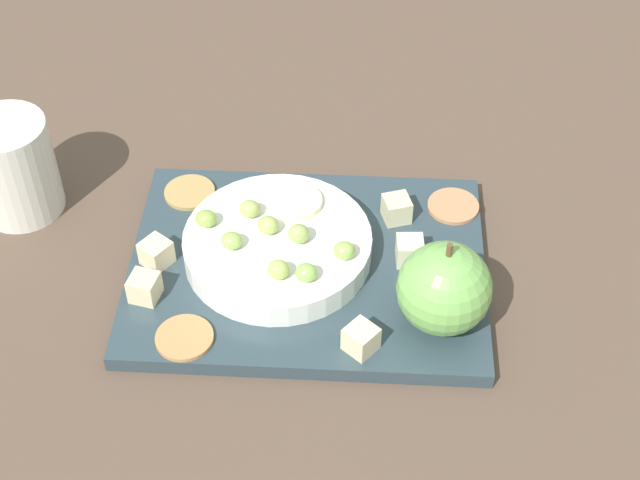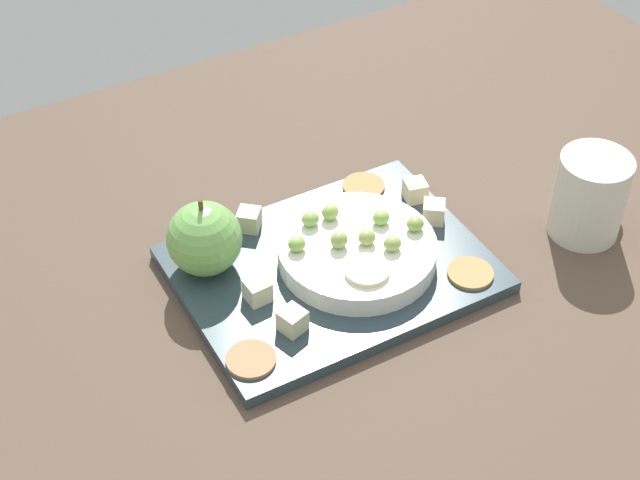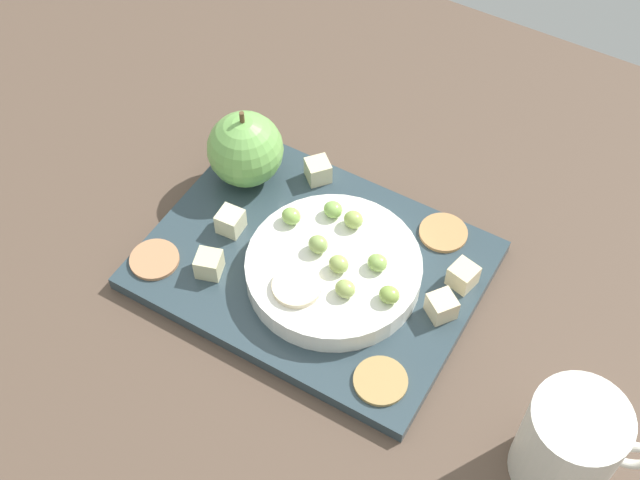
{
  "view_description": "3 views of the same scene",
  "coord_description": "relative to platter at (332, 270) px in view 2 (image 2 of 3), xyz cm",
  "views": [
    {
      "loc": [
        -0.45,
        61.27,
        67.76
      ],
      "look_at": [
        2.92,
        1.17,
        7.35
      ],
      "focal_mm": 53.55,
      "sensor_mm": 36.0,
      "label": 1
    },
    {
      "loc": [
        -33.22,
        -63.34,
        76.78
      ],
      "look_at": [
        3.75,
        3.08,
        7.97
      ],
      "focal_mm": 54.51,
      "sensor_mm": 36.0,
      "label": 2
    },
    {
      "loc": [
        29.62,
        -39.7,
        72.05
      ],
      "look_at": [
        4.78,
        2.72,
        7.62
      ],
      "focal_mm": 46.87,
      "sensor_mm": 36.0,
      "label": 3
    }
  ],
  "objects": [
    {
      "name": "table",
      "position": [
        -4.5,
        -1.81,
        -2.56
      ],
      "size": [
        142.01,
        96.9,
        3.59
      ],
      "primitive_type": "cube",
      "color": "brown",
      "rests_on": "ground"
    },
    {
      "name": "platter",
      "position": [
        0.0,
        0.0,
        0.0
      ],
      "size": [
        32.15,
        24.14,
        1.53
      ],
      "primitive_type": "cube",
      "color": "#2E3F47",
      "rests_on": "table"
    },
    {
      "name": "serving_dish",
      "position": [
        2.72,
        -0.66,
        1.98
      ],
      "size": [
        17.05,
        17.05,
        2.43
      ],
      "primitive_type": "cylinder",
      "color": "white",
      "rests_on": "platter"
    },
    {
      "name": "apple_whole",
      "position": [
        -11.8,
        6.22,
        4.76
      ],
      "size": [
        7.99,
        7.99,
        7.99
      ],
      "primitive_type": "sphere",
      "color": "#74B455",
      "rests_on": "platter"
    },
    {
      "name": "apple_stem",
      "position": [
        -11.8,
        6.22,
        9.35
      ],
      "size": [
        0.5,
        0.5,
        1.2
      ],
      "primitive_type": "cylinder",
      "color": "brown",
      "rests_on": "apple_whole"
    },
    {
      "name": "cheese_cube_0",
      "position": [
        -8.04,
        -6.21,
        1.96
      ],
      "size": [
        3.01,
        3.01,
        2.39
      ],
      "primitive_type": "cube",
      "rotation": [
        0.0,
        0.0,
        0.31
      ],
      "color": "beige",
      "rests_on": "platter"
    },
    {
      "name": "cheese_cube_1",
      "position": [
        -9.21,
        -0.76,
        1.96
      ],
      "size": [
        2.54,
        2.54,
        2.39
      ],
      "primitive_type": "cube",
      "rotation": [
        0.0,
        0.0,
        0.07
      ],
      "color": "beige",
      "rests_on": "platter"
    },
    {
      "name": "cheese_cube_2",
      "position": [
        13.82,
        4.98,
        1.96
      ],
      "size": [
        2.86,
        2.86,
        2.39
      ],
      "primitive_type": "cube",
      "rotation": [
        0.0,
        0.0,
        1.35
      ],
      "color": "beige",
      "rests_on": "platter"
    },
    {
      "name": "cheese_cube_3",
      "position": [
        13.54,
        0.79,
        1.96
      ],
      "size": [
        3.34,
        3.34,
        2.39
      ],
      "primitive_type": "cube",
      "rotation": [
        0.0,
        0.0,
        0.94
      ],
      "color": "beige",
      "rests_on": "platter"
    },
    {
      "name": "cheese_cube_4",
      "position": [
        -5.09,
        9.67,
        1.96
      ],
      "size": [
        3.37,
        3.37,
        2.39
      ],
      "primitive_type": "cube",
      "rotation": [
        0.0,
        0.0,
        0.87
      ],
      "color": "beige",
      "rests_on": "platter"
    },
    {
      "name": "cracker_0",
      "position": [
        12.04,
        -8.49,
        0.96
      ],
      "size": [
        4.93,
        4.93,
        0.4
      ],
      "primitive_type": "cylinder",
      "color": "tan",
      "rests_on": "platter"
    },
    {
      "name": "cracker_1",
      "position": [
        9.71,
        9.56,
        0.96
      ],
      "size": [
        4.93,
        4.93,
        0.4
      ],
      "primitive_type": "cylinder",
      "color": "tan",
      "rests_on": "platter"
    },
    {
      "name": "cracker_2",
      "position": [
        -13.52,
        -7.95,
        0.96
      ],
      "size": [
        4.93,
        4.93,
        0.4
      ],
      "primitive_type": "cylinder",
      "color": "tan",
      "rests_on": "platter"
    },
    {
      "name": "grape_0",
      "position": [
        2.15,
        4.2,
        4.08
      ],
      "size": [
        1.94,
        1.75,
        1.77
      ],
      "primitive_type": "ellipsoid",
      "color": "#9FBA58",
      "rests_on": "serving_dish"
    },
    {
      "name": "grape_1",
      "position": [
        0.72,
        -0.19,
        4.12
      ],
      "size": [
        1.94,
        1.75,
        1.84
      ],
      "primitive_type": "ellipsoid",
      "color": "#92B05B",
      "rests_on": "serving_dish"
    },
    {
      "name": "grape_2",
      "position": [
        6.58,
        0.87,
        3.98
      ],
      "size": [
        1.94,
        1.75,
        1.56
      ],
      "primitive_type": "ellipsoid",
      "color": "#91B957",
      "rests_on": "serving_dish"
    },
    {
      "name": "grape_3",
      "position": [
        5.42,
        -3.27,
        4.0
      ],
      "size": [
        1.94,
        1.75,
        1.61
      ],
      "primitive_type": "ellipsoid",
      "color": "#9DB35B",
      "rests_on": "serving_dish"
    },
    {
      "name": "grape_4",
      "position": [
        9.22,
        -1.89,
        3.98
      ],
      "size": [
        1.94,
        1.75,
        1.56
      ],
      "primitive_type": "ellipsoid",
      "color": "#8EB04B",
      "rests_on": "serving_dish"
    },
    {
      "name": "grape_5",
      "position": [
        -3.37,
        1.54,
        4.0
      ],
      "size": [
        1.94,
        1.75,
        1.61
      ],
      "primitive_type": "ellipsoid",
      "color": "#92BD56",
      "rests_on": "serving_dish"
    },
    {
      "name": "grape_6",
      "position": [
        -0.23,
        4.35,
        4.0
      ],
      "size": [
        1.94,
        1.75,
        1.61
      ],
      "primitive_type": "ellipsoid",
      "color": "#8CBB56",
      "rests_on": "serving_dish"
    },
    {
      "name": "grape_7",
      "position": [
        3.54,
        -1.18,
        4.05
      ],
      "size": [
        1.94,
        1.75,
        1.71
      ],
      "primitive_type": "ellipsoid",
      "color": "#A0B85C",
      "rests_on": "serving_dish"
    },
    {
      "name": "apple_slice_0",
      "position": [
        1.25,
        -5.01,
        3.5
      ],
      "size": [
        4.7,
        4.7,
        0.6
      ],
      "primitive_type": "cylinder",
      "color": "beige",
      "rests_on": "serving_dish"
    },
    {
      "name": "cup",
      "position": [
        28.52,
        -7.45,
        4.24
      ],
      "size": [
        10.93,
        8.0,
        10.0
      ],
      "color": "silver",
      "rests_on": "table"
    }
  ]
}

